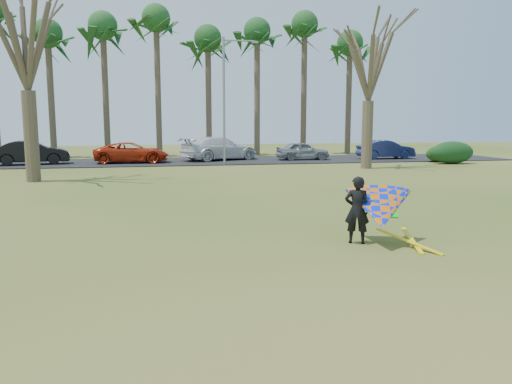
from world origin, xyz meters
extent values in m
plane|color=#274E11|center=(0.00, 0.00, 0.00)|extent=(100.00, 100.00, 0.00)
cube|color=black|center=(0.00, 25.00, 0.03)|extent=(46.00, 7.00, 0.06)
cylinder|color=#453729|center=(-10.00, 31.00, 4.50)|extent=(0.48, 0.48, 9.00)
ellipsoid|color=#194117|center=(-10.00, 31.00, 9.30)|extent=(4.84, 4.84, 3.08)
cylinder|color=#473A2B|center=(-6.00, 31.00, 4.85)|extent=(0.48, 0.48, 9.70)
ellipsoid|color=#1B4C1F|center=(-6.00, 31.00, 10.00)|extent=(4.84, 4.84, 3.08)
cylinder|color=brown|center=(-2.00, 31.00, 5.20)|extent=(0.48, 0.48, 10.40)
ellipsoid|color=#1A4518|center=(-2.00, 31.00, 10.70)|extent=(4.84, 4.84, 3.08)
cylinder|color=#48372B|center=(2.00, 31.00, 4.50)|extent=(0.48, 0.48, 9.00)
ellipsoid|color=#184419|center=(2.00, 31.00, 9.30)|extent=(4.84, 4.84, 3.08)
cylinder|color=#4F402F|center=(6.00, 31.00, 4.85)|extent=(0.48, 0.48, 9.70)
ellipsoid|color=#18451B|center=(6.00, 31.00, 10.00)|extent=(4.84, 4.84, 3.08)
cylinder|color=#4D3E2E|center=(10.00, 31.00, 5.20)|extent=(0.48, 0.48, 10.40)
ellipsoid|color=#174118|center=(10.00, 31.00, 10.70)|extent=(4.84, 4.84, 3.08)
cylinder|color=#453629|center=(14.00, 31.00, 4.50)|extent=(0.48, 0.48, 9.00)
ellipsoid|color=#194719|center=(14.00, 31.00, 9.30)|extent=(4.84, 4.84, 3.08)
cylinder|color=#493C2B|center=(-8.00, 15.00, 2.10)|extent=(0.64, 0.64, 4.20)
cylinder|color=#48392B|center=(10.00, 18.00, 1.99)|extent=(0.64, 0.64, 3.99)
cylinder|color=gray|center=(2.00, 22.00, 4.00)|extent=(0.16, 0.16, 8.00)
cylinder|color=gray|center=(3.00, 22.00, 7.80)|extent=(2.00, 0.10, 0.10)
cube|color=gray|center=(4.00, 22.00, 7.75)|extent=(0.40, 0.18, 0.12)
ellipsoid|color=#123316|center=(16.89, 19.86, 0.74)|extent=(2.97, 1.35, 1.49)
ellipsoid|color=#133413|center=(16.85, 21.25, 0.56)|extent=(2.02, 0.95, 1.12)
imported|color=black|center=(-10.11, 24.15, 0.81)|extent=(4.78, 2.41, 1.50)
imported|color=#B5270E|center=(-3.90, 24.22, 0.73)|extent=(4.89, 2.31, 1.35)
imported|color=silver|center=(2.13, 25.39, 0.88)|extent=(6.11, 4.45, 1.64)
imported|color=gray|center=(7.99, 24.45, 0.70)|extent=(3.80, 1.60, 1.28)
imported|color=navy|center=(14.22, 24.12, 0.74)|extent=(4.14, 1.47, 1.36)
imported|color=black|center=(2.14, 0.81, 0.79)|extent=(0.67, 0.56, 1.57)
cone|color=#0428D7|center=(2.59, 0.56, 0.85)|extent=(2.13, 2.39, 2.02)
cube|color=#0CBF19|center=(2.71, 0.48, 0.80)|extent=(0.62, 0.60, 0.24)
cube|color=yellow|center=(3.14, 0.21, 0.01)|extent=(0.85, 1.66, 0.28)
cube|color=yellow|center=(3.34, 0.41, 0.01)|extent=(0.56, 1.76, 0.22)
camera|label=1|loc=(-2.41, -9.84, 2.83)|focal=35.00mm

